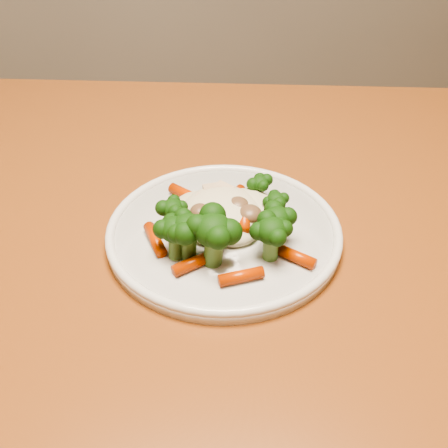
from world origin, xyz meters
The scene contains 3 objects.
dining_table centered at (-0.24, 0.18, 0.66)m, with size 1.40×1.06×0.75m.
plate centered at (-0.14, 0.19, 0.76)m, with size 0.25×0.25×0.01m, color silver.
meal centered at (-0.14, 0.17, 0.78)m, with size 0.17×0.17×0.05m.
Camera 1 is at (-0.19, -0.27, 1.13)m, focal length 45.00 mm.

